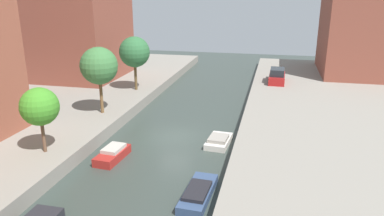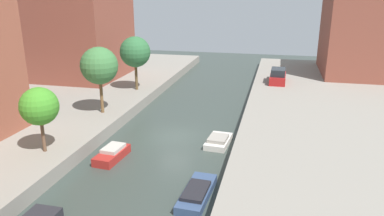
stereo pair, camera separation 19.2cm
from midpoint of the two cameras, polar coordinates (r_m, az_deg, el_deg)
ground_plane at (r=29.29m, az=-2.47°, el=-4.47°), size 84.00×84.00×0.00m
quay_left at (r=36.01m, az=-26.11°, el=-1.19°), size 20.00×64.00×1.00m
quay_right at (r=29.10m, az=27.42°, el=-5.66°), size 20.00×64.00×1.00m
low_block_right at (r=51.07m, az=25.62°, el=10.12°), size 10.00×11.88×9.56m
street_tree_1 at (r=25.11m, az=-22.51°, el=0.21°), size 2.45×2.45×4.33m
street_tree_2 at (r=31.74m, az=-14.10°, el=6.39°), size 3.15×3.15×5.70m
street_tree_3 at (r=38.90m, az=-8.72°, el=8.62°), size 3.19×3.19×5.64m
parked_car at (r=43.43m, az=13.36°, el=4.81°), size 1.84×4.46×1.65m
moored_boat_left_2 at (r=25.98m, az=-12.14°, el=-7.02°), size 1.57×3.18×0.84m
moored_boat_right_1 at (r=21.02m, az=1.04°, el=-13.10°), size 1.60×4.16×0.68m
moored_boat_right_2 at (r=27.79m, az=4.34°, el=-5.12°), size 1.80×3.14×0.70m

